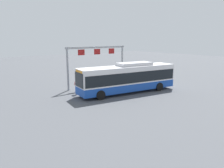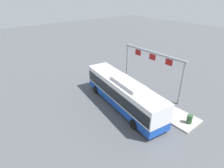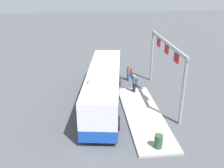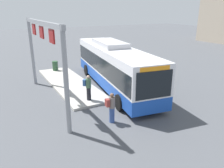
% 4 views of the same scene
% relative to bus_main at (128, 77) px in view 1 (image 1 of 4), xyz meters
% --- Properties ---
extents(ground_plane, '(120.00, 120.00, 0.00)m').
position_rel_bus_main_xyz_m(ground_plane, '(0.01, -0.00, -1.81)').
color(ground_plane, '#4C4F54').
extents(platform_curb, '(10.00, 2.80, 0.16)m').
position_rel_bus_main_xyz_m(platform_curb, '(-2.18, -2.89, -1.73)').
color(platform_curb, '#B2ADA3').
rests_on(platform_curb, ground).
extents(bus_main, '(12.15, 4.24, 3.46)m').
position_rel_bus_main_xyz_m(bus_main, '(0.00, 0.00, 0.00)').
color(bus_main, '#1947AD').
rests_on(bus_main, ground).
extents(person_boarding, '(0.35, 0.53, 1.67)m').
position_rel_bus_main_xyz_m(person_boarding, '(5.02, -2.96, -0.92)').
color(person_boarding, '#334C8C').
rests_on(person_boarding, ground).
extents(person_waiting_near, '(0.54, 0.61, 1.67)m').
position_rel_bus_main_xyz_m(person_waiting_near, '(1.90, -2.96, -0.76)').
color(person_waiting_near, black).
rests_on(person_waiting_near, platform_curb).
extents(platform_sign_gantry, '(8.99, 0.24, 5.20)m').
position_rel_bus_main_xyz_m(platform_sign_gantry, '(0.61, -5.27, 1.92)').
color(platform_sign_gantry, gray).
rests_on(platform_sign_gantry, ground).
extents(trash_bin, '(0.52, 0.52, 0.90)m').
position_rel_bus_main_xyz_m(trash_bin, '(-6.45, -2.86, -1.20)').
color(trash_bin, '#2D5133').
rests_on(trash_bin, platform_curb).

